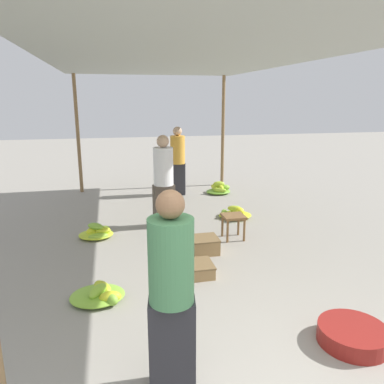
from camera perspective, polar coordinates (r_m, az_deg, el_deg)
canopy_post_back_left at (r=9.09m, az=-17.00°, el=8.34°), size 0.08×0.08×2.70m
canopy_post_back_right at (r=9.48m, az=4.73°, el=9.12°), size 0.08×0.08×2.70m
canopy_tarp at (r=5.64m, az=-1.79°, el=19.76°), size 3.88×7.43×0.04m
vendor_foreground at (r=2.82m, az=-3.14°, el=-14.71°), size 0.38×0.38×1.56m
stool at (r=5.93m, az=6.33°, el=-4.21°), size 0.34×0.34×0.39m
basin_black at (r=3.92m, az=23.30°, el=-19.39°), size 0.63×0.63×0.16m
banana_pile_left_0 at (r=4.40m, az=-13.82°, el=-14.93°), size 0.60×0.56×0.18m
banana_pile_left_1 at (r=6.21m, az=-14.24°, el=-6.04°), size 0.55×0.56×0.25m
banana_pile_right_0 at (r=7.02m, az=6.45°, el=-3.29°), size 0.65×0.56×0.23m
banana_pile_right_1 at (r=8.77m, az=4.06°, el=0.41°), size 0.57×0.58×0.30m
crate_near at (r=4.80m, az=0.75°, el=-11.67°), size 0.40×0.40×0.16m
crate_mid at (r=5.45m, az=1.92°, el=-8.05°), size 0.39×0.39×0.23m
shopper_walking_mid at (r=6.37m, az=-4.36°, el=1.85°), size 0.39×0.39×1.58m
shopper_walking_far at (r=8.54m, az=-2.20°, el=4.93°), size 0.41×0.41×1.56m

